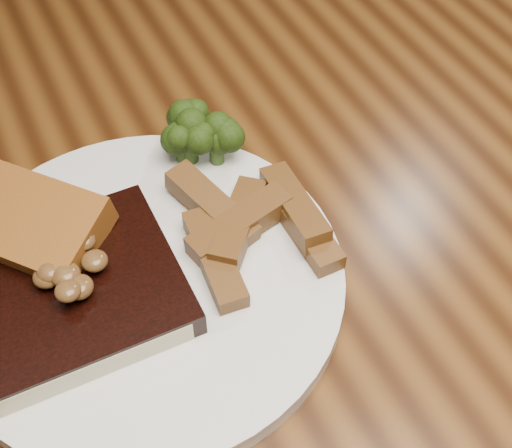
{
  "coord_description": "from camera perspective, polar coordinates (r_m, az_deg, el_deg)",
  "views": [
    {
      "loc": [
        -0.17,
        -0.29,
        1.18
      ],
      "look_at": [
        -0.02,
        0.01,
        0.78
      ],
      "focal_mm": 50.0,
      "sensor_mm": 36.0,
      "label": 1
    }
  ],
  "objects": [
    {
      "name": "mushroom_pile",
      "position": [
        0.49,
        -15.17,
        -3.8
      ],
      "size": [
        0.06,
        0.06,
        0.03
      ],
      "primitive_type": null,
      "color": "brown",
      "rests_on": "steak"
    },
    {
      "name": "chair_far",
      "position": [
        1.14,
        -16.97,
        8.14
      ],
      "size": [
        0.46,
        0.46,
        0.84
      ],
      "rotation": [
        0.0,
        0.0,
        3.33
      ],
      "color": "black",
      "rests_on": "ground"
    },
    {
      "name": "garlic_bread",
      "position": [
        0.55,
        -18.01,
        -1.02
      ],
      "size": [
        0.13,
        0.14,
        0.03
      ],
      "primitive_type": "cube",
      "rotation": [
        0.0,
        0.0,
        -0.86
      ],
      "color": "#954A1B",
      "rests_on": "plate"
    },
    {
      "name": "plate",
      "position": [
        0.53,
        -8.84,
        -4.58
      ],
      "size": [
        0.35,
        0.35,
        0.01
      ],
      "primitive_type": "cylinder",
      "rotation": [
        0.0,
        0.0,
        0.23
      ],
      "color": "white",
      "rests_on": "dining_table"
    },
    {
      "name": "dining_table",
      "position": [
        0.63,
        1.84,
        -7.16
      ],
      "size": [
        1.6,
        0.9,
        0.75
      ],
      "color": "#522F10",
      "rests_on": "ground"
    },
    {
      "name": "broccoli_cluster",
      "position": [
        0.58,
        -5.77,
        5.71
      ],
      "size": [
        0.07,
        0.07,
        0.04
      ],
      "primitive_type": null,
      "color": "#273E0E",
      "rests_on": "plate"
    },
    {
      "name": "steak",
      "position": [
        0.51,
        -15.76,
        -5.8
      ],
      "size": [
        0.17,
        0.13,
        0.03
      ],
      "primitive_type": "cube",
      "rotation": [
        0.0,
        0.0,
        -0.0
      ],
      "color": "black",
      "rests_on": "plate"
    },
    {
      "name": "steak_bone",
      "position": [
        0.48,
        -13.78,
        -11.32
      ],
      "size": [
        0.15,
        0.01,
        0.02
      ],
      "primitive_type": "cube",
      "rotation": [
        0.0,
        0.0,
        -0.0
      ],
      "color": "beige",
      "rests_on": "plate"
    },
    {
      "name": "potato_wedges",
      "position": [
        0.54,
        -1.83,
        0.89
      ],
      "size": [
        0.11,
        0.11,
        0.02
      ],
      "primitive_type": null,
      "color": "brown",
      "rests_on": "plate"
    }
  ]
}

